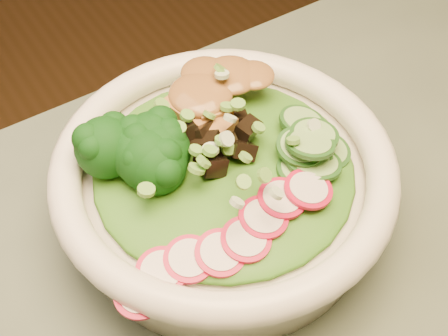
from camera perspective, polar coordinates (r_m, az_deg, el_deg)
salad_bowl at (r=0.52m, az=0.00°, el=-1.44°), size 0.28×0.28×0.08m
lettuce_bed at (r=0.51m, az=0.00°, el=0.07°), size 0.21×0.21×0.03m
broccoli_florets at (r=0.49m, az=-7.59°, el=0.35°), size 0.10×0.09×0.05m
radish_slices at (r=0.46m, az=1.56°, el=-6.11°), size 0.12×0.06×0.02m
cucumber_slices at (r=0.51m, az=7.73°, el=1.70°), size 0.09×0.09×0.04m
mushroom_heap at (r=0.50m, az=-0.20°, el=2.28°), size 0.09×0.09×0.04m
tofu_cubes at (r=0.54m, az=-0.77°, el=6.30°), size 0.11×0.08×0.04m
peanut_sauce at (r=0.53m, az=-0.79°, el=7.37°), size 0.07×0.06×0.02m
scallion_garnish at (r=0.49m, az=0.00°, el=2.01°), size 0.20×0.20×0.03m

